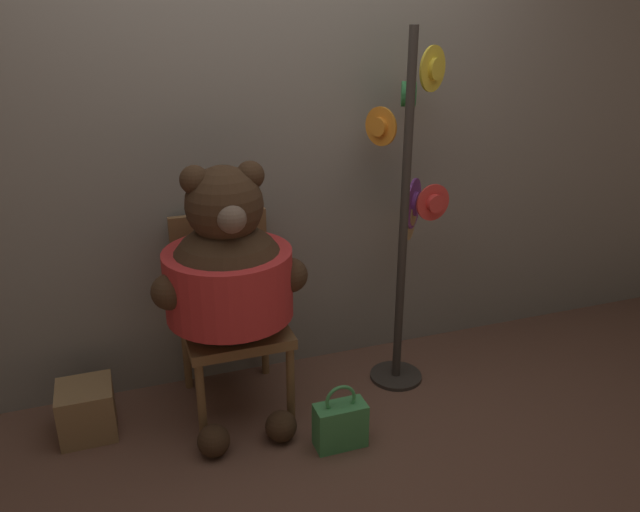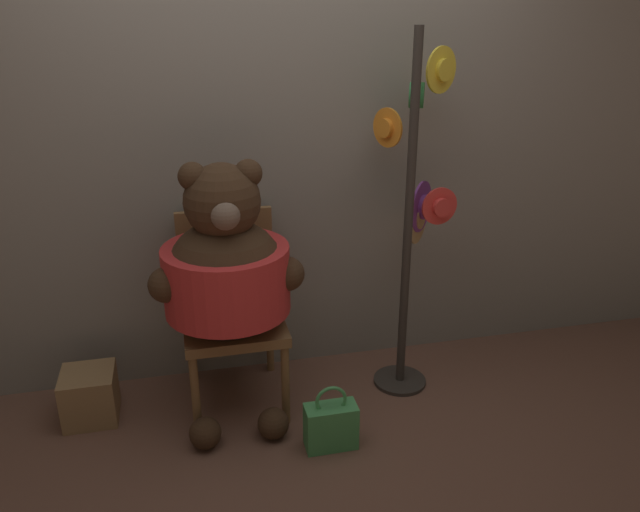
{
  "view_description": "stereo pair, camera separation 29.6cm",
  "coord_description": "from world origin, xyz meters",
  "px_view_note": "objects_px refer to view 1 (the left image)",
  "views": [
    {
      "loc": [
        -0.77,
        -2.42,
        1.88
      ],
      "look_at": [
        0.14,
        0.17,
        0.78
      ],
      "focal_mm": 35.0,
      "sensor_mm": 36.0,
      "label": 1
    },
    {
      "loc": [
        -0.48,
        -2.51,
        1.88
      ],
      "look_at": [
        0.14,
        0.17,
        0.78
      ],
      "focal_mm": 35.0,
      "sensor_mm": 36.0,
      "label": 2
    }
  ],
  "objects_px": {
    "chair": "(229,307)",
    "handbag_on_ground": "(340,424)",
    "hat_display_rack": "(409,201)",
    "teddy_bear": "(229,276)"
  },
  "relations": [
    {
      "from": "chair",
      "to": "teddy_bear",
      "type": "relative_size",
      "value": 0.74
    },
    {
      "from": "chair",
      "to": "handbag_on_ground",
      "type": "bearing_deg",
      "value": -55.56
    },
    {
      "from": "hat_display_rack",
      "to": "handbag_on_ground",
      "type": "distance_m",
      "value": 1.14
    },
    {
      "from": "hat_display_rack",
      "to": "handbag_on_ground",
      "type": "xyz_separation_m",
      "value": [
        -0.55,
        -0.5,
        -0.86
      ]
    },
    {
      "from": "chair",
      "to": "handbag_on_ground",
      "type": "xyz_separation_m",
      "value": [
        0.38,
        -0.55,
        -0.4
      ]
    },
    {
      "from": "chair",
      "to": "handbag_on_ground",
      "type": "distance_m",
      "value": 0.78
    },
    {
      "from": "handbag_on_ground",
      "to": "chair",
      "type": "bearing_deg",
      "value": 124.44
    },
    {
      "from": "handbag_on_ground",
      "to": "hat_display_rack",
      "type": "bearing_deg",
      "value": 42.2
    },
    {
      "from": "chair",
      "to": "teddy_bear",
      "type": "distance_m",
      "value": 0.3
    },
    {
      "from": "hat_display_rack",
      "to": "teddy_bear",
      "type": "bearing_deg",
      "value": -172.81
    }
  ]
}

